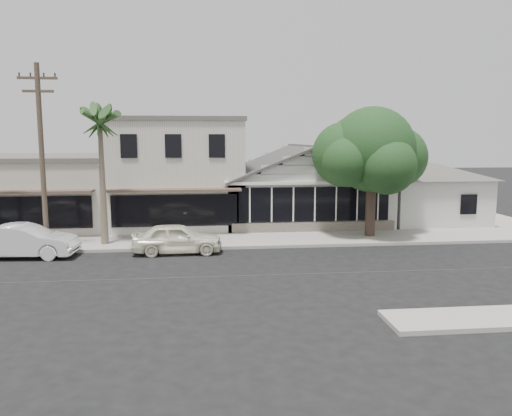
{
  "coord_description": "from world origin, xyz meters",
  "views": [
    {
      "loc": [
        -1.46,
        -19.54,
        5.53
      ],
      "look_at": [
        1.32,
        6.0,
        1.92
      ],
      "focal_mm": 35.0,
      "sensor_mm": 36.0,
      "label": 1
    }
  ],
  "objects": [
    {
      "name": "row_building_midnear",
      "position": [
        -12.0,
        13.5,
        2.1
      ],
      "size": [
        10.0,
        10.0,
        4.2
      ],
      "primitive_type": "cube",
      "color": "#BCB6A8",
      "rests_on": "ground"
    },
    {
      "name": "ground",
      "position": [
        0.0,
        0.0,
        0.0
      ],
      "size": [
        140.0,
        140.0,
        0.0
      ],
      "primitive_type": "plane",
      "color": "black",
      "rests_on": "ground"
    },
    {
      "name": "palm_east",
      "position": [
        -6.46,
        6.26,
        6.45
      ],
      "size": [
        3.27,
        3.27,
        7.59
      ],
      "color": "#726651",
      "rests_on": "ground"
    },
    {
      "name": "corner_shop",
      "position": [
        5.0,
        12.47,
        2.62
      ],
      "size": [
        10.4,
        8.6,
        5.1
      ],
      "color": "silver",
      "rests_on": "ground"
    },
    {
      "name": "car_1",
      "position": [
        -9.72,
        4.23,
        0.78
      ],
      "size": [
        4.86,
        1.99,
        1.57
      ],
      "primitive_type": "imported",
      "rotation": [
        0.0,
        0.0,
        1.5
      ],
      "color": "silver",
      "rests_on": "ground"
    },
    {
      "name": "shade_tree",
      "position": [
        7.74,
        7.12,
        4.77
      ],
      "size": [
        6.52,
        5.9,
        7.24
      ],
      "rotation": [
        0.0,
        0.0,
        -0.23
      ],
      "color": "#4A372D",
      "rests_on": "ground"
    },
    {
      "name": "utility_pole",
      "position": [
        -9.0,
        5.2,
        4.79
      ],
      "size": [
        1.8,
        0.24,
        9.0
      ],
      "color": "brown",
      "rests_on": "ground"
    },
    {
      "name": "side_cottage",
      "position": [
        13.2,
        11.5,
        1.5
      ],
      "size": [
        6.0,
        6.0,
        3.0
      ],
      "primitive_type": "cube",
      "color": "silver",
      "rests_on": "ground"
    },
    {
      "name": "sidewalk_north",
      "position": [
        -8.0,
        6.75,
        0.07
      ],
      "size": [
        90.0,
        3.5,
        0.15
      ],
      "primitive_type": "cube",
      "color": "#9E9991",
      "rests_on": "ground"
    },
    {
      "name": "row_building_near",
      "position": [
        -3.0,
        13.5,
        3.25
      ],
      "size": [
        8.0,
        10.0,
        6.5
      ],
      "primitive_type": "cube",
      "color": "silver",
      "rests_on": "ground"
    },
    {
      "name": "car_0",
      "position": [
        -2.69,
        4.35,
        0.73
      ],
      "size": [
        4.32,
        1.77,
        1.47
      ],
      "primitive_type": "imported",
      "rotation": [
        0.0,
        0.0,
        1.58
      ],
      "color": "white",
      "rests_on": "ground"
    }
  ]
}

